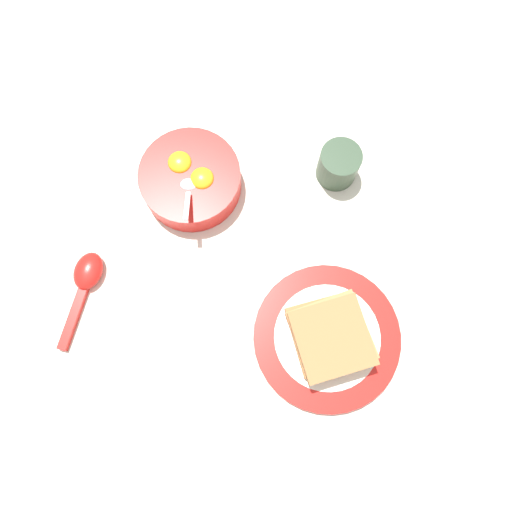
% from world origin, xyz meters
% --- Properties ---
extents(ground_plane, '(3.00, 3.00, 0.00)m').
position_xyz_m(ground_plane, '(0.00, 0.00, 0.00)').
color(ground_plane, silver).
extents(egg_bowl, '(0.15, 0.16, 0.08)m').
position_xyz_m(egg_bowl, '(-0.00, 0.22, 0.03)').
color(egg_bowl, red).
rests_on(egg_bowl, ground_plane).
extents(toast_plate, '(0.21, 0.21, 0.01)m').
position_xyz_m(toast_plate, '(0.20, -0.02, 0.01)').
color(toast_plate, red).
rests_on(toast_plate, ground_plane).
extents(toast_sandwich, '(0.13, 0.13, 0.04)m').
position_xyz_m(toast_sandwich, '(0.20, -0.02, 0.03)').
color(toast_sandwich, '#9E7042').
rests_on(toast_sandwich, toast_plate).
extents(soup_spoon, '(0.07, 0.15, 0.03)m').
position_xyz_m(soup_spoon, '(-0.16, 0.07, 0.01)').
color(soup_spoon, red).
rests_on(soup_spoon, ground_plane).
extents(drinking_cup, '(0.06, 0.06, 0.06)m').
position_xyz_m(drinking_cup, '(0.23, 0.24, 0.03)').
color(drinking_cup, '#334733').
rests_on(drinking_cup, ground_plane).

